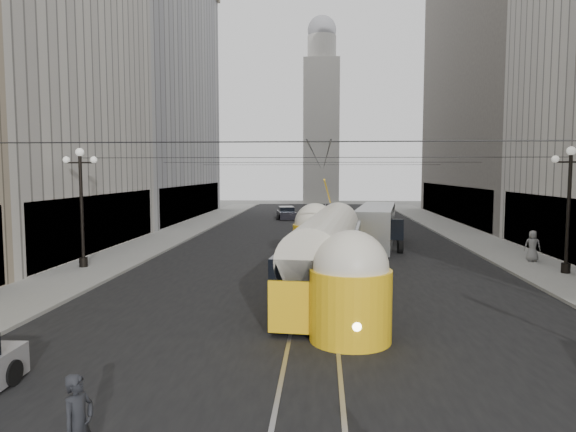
# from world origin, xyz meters

# --- Properties ---
(road) EXTENTS (20.00, 85.00, 0.02)m
(road) POSITION_xyz_m (0.00, 32.50, 0.00)
(road) COLOR black
(road) RESTS_ON ground
(sidewalk_left) EXTENTS (4.00, 72.00, 0.15)m
(sidewalk_left) POSITION_xyz_m (-12.00, 36.00, 0.07)
(sidewalk_left) COLOR gray
(sidewalk_left) RESTS_ON ground
(sidewalk_right) EXTENTS (4.00, 72.00, 0.15)m
(sidewalk_right) POSITION_xyz_m (12.00, 36.00, 0.07)
(sidewalk_right) COLOR gray
(sidewalk_right) RESTS_ON ground
(rail_left) EXTENTS (0.12, 85.00, 0.04)m
(rail_left) POSITION_xyz_m (-0.75, 32.50, 0.00)
(rail_left) COLOR gray
(rail_left) RESTS_ON ground
(rail_right) EXTENTS (0.12, 85.00, 0.04)m
(rail_right) POSITION_xyz_m (0.75, 32.50, 0.00)
(rail_right) COLOR gray
(rail_right) RESTS_ON ground
(building_left_far) EXTENTS (12.60, 28.60, 28.60)m
(building_left_far) POSITION_xyz_m (-19.99, 48.00, 14.31)
(building_left_far) COLOR #999999
(building_left_far) RESTS_ON ground
(building_right_far) EXTENTS (12.60, 32.60, 32.60)m
(building_right_far) POSITION_xyz_m (20.00, 48.00, 16.31)
(building_right_far) COLOR #514C47
(building_right_far) RESTS_ON ground
(distant_tower) EXTENTS (6.00, 6.00, 31.36)m
(distant_tower) POSITION_xyz_m (0.00, 80.00, 14.97)
(distant_tower) COLOR #B2AFA8
(distant_tower) RESTS_ON ground
(lamppost_left_mid) EXTENTS (1.86, 0.44, 6.37)m
(lamppost_left_mid) POSITION_xyz_m (-12.60, 18.00, 3.74)
(lamppost_left_mid) COLOR black
(lamppost_left_mid) RESTS_ON sidewalk_left
(lamppost_right_mid) EXTENTS (1.86, 0.44, 6.37)m
(lamppost_right_mid) POSITION_xyz_m (12.60, 18.00, 3.74)
(lamppost_right_mid) COLOR black
(lamppost_right_mid) RESTS_ON sidewalk_right
(catenary) EXTENTS (25.00, 72.00, 0.23)m
(catenary) POSITION_xyz_m (0.12, 31.49, 5.88)
(catenary) COLOR black
(catenary) RESTS_ON ground
(streetcar) EXTENTS (3.87, 16.08, 3.53)m
(streetcar) POSITION_xyz_m (0.50, 13.92, 1.73)
(streetcar) COLOR yellow
(streetcar) RESTS_ON ground
(city_bus) EXTENTS (4.04, 11.32, 2.81)m
(city_bus) POSITION_xyz_m (4.15, 28.39, 1.54)
(city_bus) COLOR gray
(city_bus) RESTS_ON ground
(sedan_white_far) EXTENTS (3.26, 4.57, 1.34)m
(sedan_white_far) POSITION_xyz_m (1.89, 44.11, 0.60)
(sedan_white_far) COLOR silver
(sedan_white_far) RESTS_ON ground
(sedan_dark_far) EXTENTS (2.55, 4.63, 1.38)m
(sedan_dark_far) POSITION_xyz_m (-3.77, 48.41, 0.63)
(sedan_dark_far) COLOR black
(sedan_dark_far) RESTS_ON ground
(pedestrian_crossing_a) EXTENTS (0.61, 0.76, 1.82)m
(pedestrian_crossing_a) POSITION_xyz_m (-3.91, -0.33, 0.91)
(pedestrian_crossing_a) COLOR black
(pedestrian_crossing_a) RESTS_ON ground
(pedestrian_sidewalk_right) EXTENTS (0.98, 0.74, 1.78)m
(pedestrian_sidewalk_right) POSITION_xyz_m (12.28, 21.39, 1.04)
(pedestrian_sidewalk_right) COLOR slate
(pedestrian_sidewalk_right) RESTS_ON sidewalk_right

